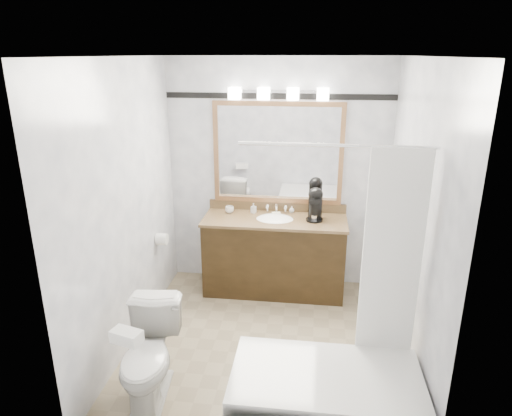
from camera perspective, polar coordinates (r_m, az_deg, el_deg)
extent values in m
cube|color=gray|center=(4.36, 0.98, -16.63)|extent=(2.40, 2.60, 0.01)
cube|color=white|center=(3.55, 1.21, 18.51)|extent=(2.40, 2.60, 0.01)
cube|color=white|center=(5.02, 2.72, 4.08)|extent=(2.40, 0.01, 2.50)
cube|color=white|center=(2.59, -2.12, -10.59)|extent=(2.40, 0.01, 2.50)
cube|color=white|center=(4.08, -16.00, -0.15)|extent=(0.01, 2.60, 2.50)
cube|color=white|center=(3.85, 19.24, -1.62)|extent=(0.01, 2.60, 2.50)
cube|color=black|center=(5.03, 2.29, -6.05)|extent=(1.50, 0.55, 0.82)
cube|color=#987548|center=(4.87, 2.36, -1.51)|extent=(1.53, 0.58, 0.03)
cube|color=#987548|center=(5.10, 2.64, 0.22)|extent=(1.53, 0.03, 0.10)
ellipsoid|color=white|center=(4.87, 2.36, -1.67)|extent=(0.44, 0.34, 0.14)
cube|color=#996C45|center=(4.85, 2.83, 12.89)|extent=(1.40, 0.04, 0.05)
cube|color=#996C45|center=(5.07, 2.64, 1.01)|extent=(1.40, 0.04, 0.05)
cube|color=#996C45|center=(5.03, -5.00, 7.00)|extent=(0.05, 0.04, 1.00)
cube|color=#996C45|center=(4.93, 10.63, 6.51)|extent=(0.05, 0.04, 1.00)
cube|color=white|center=(4.94, 2.74, 6.83)|extent=(1.30, 0.01, 1.00)
cube|color=silver|center=(4.83, 2.85, 14.36)|extent=(0.90, 0.05, 0.03)
cube|color=white|center=(4.84, -2.69, 14.13)|extent=(0.12, 0.12, 0.12)
cube|color=white|center=(4.80, 0.95, 14.10)|extent=(0.12, 0.12, 0.12)
cube|color=white|center=(4.78, 4.64, 14.02)|extent=(0.12, 0.12, 0.12)
cube|color=white|center=(4.77, 8.35, 13.89)|extent=(0.12, 0.12, 0.12)
cube|color=black|center=(4.86, 2.86, 13.79)|extent=(2.40, 0.01, 0.06)
cube|color=white|center=(3.48, 8.60, -22.73)|extent=(1.30, 0.72, 0.45)
cylinder|color=silver|center=(3.05, 10.07, 7.70)|extent=(1.30, 0.02, 0.02)
cube|color=white|center=(3.32, 16.60, -5.97)|extent=(0.40, 0.04, 1.55)
cylinder|color=white|center=(4.82, -11.69, -3.82)|extent=(0.11, 0.12, 0.12)
imported|color=white|center=(3.68, -13.19, -17.61)|extent=(0.48, 0.76, 0.73)
cube|color=white|center=(3.20, -15.88, -15.18)|extent=(0.22, 0.16, 0.08)
cylinder|color=black|center=(4.84, 7.29, -1.46)|extent=(0.18, 0.18, 0.02)
cylinder|color=black|center=(4.85, 7.41, 0.21)|extent=(0.15, 0.15, 0.26)
sphere|color=black|center=(4.81, 7.47, 1.67)|extent=(0.16, 0.16, 0.16)
cube|color=black|center=(4.75, 7.38, 0.88)|extent=(0.11, 0.11, 0.05)
cylinder|color=silver|center=(4.81, 7.29, -1.21)|extent=(0.06, 0.06, 0.06)
imported|color=white|center=(5.03, -3.33, -0.20)|extent=(0.12, 0.12, 0.07)
imported|color=white|center=(5.02, -0.31, -0.01)|extent=(0.06, 0.07, 0.11)
imported|color=white|center=(5.05, 4.48, -0.17)|extent=(0.07, 0.07, 0.07)
cube|color=beige|center=(4.97, 2.55, -0.72)|extent=(0.10, 0.07, 0.03)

